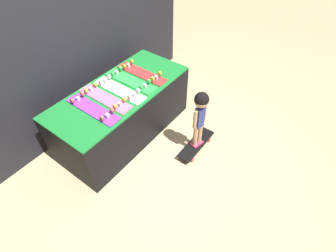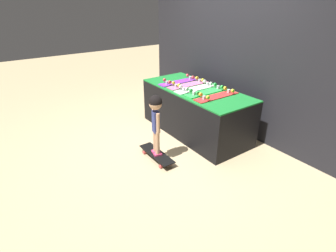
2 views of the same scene
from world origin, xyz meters
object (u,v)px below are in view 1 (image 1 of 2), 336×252
skateboard_pink_on_rack (105,98)px  skateboard_white_on_rack (119,89)px  skateboard_on_floor (196,144)px  child (200,110)px  skateboard_purple_on_rack (92,108)px  skateboard_green_on_rack (130,80)px  skateboard_red_on_rack (142,73)px

skateboard_pink_on_rack → skateboard_white_on_rack: (0.22, -0.02, 0.00)m
skateboard_on_floor → child: 0.62m
skateboard_purple_on_rack → skateboard_white_on_rack: 0.45m
skateboard_purple_on_rack → skateboard_on_floor: bearing=-51.0°
skateboard_on_floor → skateboard_green_on_rack: bearing=97.0°
skateboard_purple_on_rack → child: child is taller
skateboard_pink_on_rack → skateboard_green_on_rack: size_ratio=1.00×
skateboard_pink_on_rack → skateboard_green_on_rack: bearing=-0.6°
skateboard_purple_on_rack → skateboard_green_on_rack: (0.67, 0.02, 0.00)m
child → skateboard_red_on_rack: bearing=96.1°
skateboard_green_on_rack → child: (0.12, -1.00, -0.08)m
skateboard_red_on_rack → child: 1.01m
skateboard_pink_on_rack → skateboard_on_floor: 1.35m
skateboard_red_on_rack → skateboard_white_on_rack: bearing=-178.2°
skateboard_red_on_rack → skateboard_pink_on_rack: bearing=179.3°
skateboard_white_on_rack → child: size_ratio=0.87×
skateboard_purple_on_rack → skateboard_green_on_rack: size_ratio=1.00×
skateboard_purple_on_rack → skateboard_pink_on_rack: same height
child → skateboard_pink_on_rack: bearing=131.5°
skateboard_purple_on_rack → skateboard_pink_on_rack: bearing=5.9°
skateboard_green_on_rack → skateboard_on_floor: (0.12, -1.00, -0.70)m
skateboard_white_on_rack → skateboard_on_floor: 1.26m
skateboard_red_on_rack → skateboard_on_floor: bearing=-95.7°
skateboard_red_on_rack → child: (-0.10, -1.00, -0.08)m
skateboard_green_on_rack → child: child is taller
skateboard_red_on_rack → skateboard_green_on_rack: bearing=179.1°
skateboard_purple_on_rack → skateboard_white_on_rack: size_ratio=1.00×
skateboard_purple_on_rack → skateboard_red_on_rack: 0.90m
skateboard_pink_on_rack → skateboard_on_floor: skateboard_pink_on_rack is taller
child → skateboard_purple_on_rack: bearing=140.9°
skateboard_green_on_rack → skateboard_purple_on_rack: bearing=-178.4°
skateboard_green_on_rack → child: bearing=-83.0°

